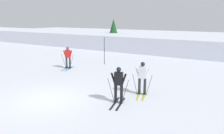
# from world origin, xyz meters

# --- Properties ---
(ground_plane) EXTENTS (120.00, 120.00, 0.00)m
(ground_plane) POSITION_xyz_m (0.00, 0.00, 0.00)
(ground_plane) COLOR silver
(far_snow_ridge) EXTENTS (80.00, 8.22, 1.80)m
(far_snow_ridge) POSITION_xyz_m (0.00, 18.68, 0.90)
(far_snow_ridge) COLOR silver
(far_snow_ridge) RESTS_ON ground
(skier_black) EXTENTS (0.97, 1.64, 1.71)m
(skier_black) POSITION_xyz_m (3.13, 1.48, 0.96)
(skier_black) COLOR black
(skier_black) RESTS_ON ground
(skier_red) EXTENTS (0.96, 1.63, 1.71)m
(skier_red) POSITION_xyz_m (-3.77, 5.64, 0.96)
(skier_red) COLOR #237AC6
(skier_red) RESTS_ON ground
(skier_white) EXTENTS (0.96, 1.64, 1.71)m
(skier_white) POSITION_xyz_m (3.59, 3.12, 0.96)
(skier_white) COLOR gold
(skier_white) RESTS_ON ground
(trail_marker_pole) EXTENTS (0.04, 0.04, 2.33)m
(trail_marker_pole) POSITION_xyz_m (-2.21, 8.40, 1.17)
(trail_marker_pole) COLOR black
(trail_marker_pole) RESTS_ON ground
(conifer_far_left) EXTENTS (1.62, 1.62, 3.75)m
(conifer_far_left) POSITION_xyz_m (-8.10, 19.72, 2.31)
(conifer_far_left) COLOR #513823
(conifer_far_left) RESTS_ON ground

